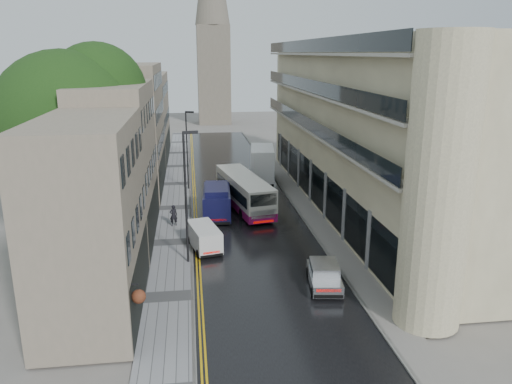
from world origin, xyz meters
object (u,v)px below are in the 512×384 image
object	(u,v)px
lamp_post_near	(186,199)
lamp_post_far	(187,151)
pedestrian	(174,215)
white_lorry	(252,169)
white_van	(198,246)
tree_near	(69,148)
tree_far	(105,130)
navy_van	(204,207)
silver_hatchback	(313,285)
cream_bus	(242,202)

from	to	relation	value
lamp_post_near	lamp_post_far	xyz separation A→B (m)	(0.08, 18.05, -0.40)
pedestrian	white_lorry	bearing A→B (deg)	-138.18
white_lorry	lamp_post_near	bearing A→B (deg)	-102.53
white_van	lamp_post_far	bearing A→B (deg)	79.37
white_lorry	tree_near	bearing A→B (deg)	-129.22
tree_far	lamp_post_near	world-z (taller)	tree_far
navy_van	pedestrian	xyz separation A→B (m)	(-2.39, -0.30, -0.44)
silver_hatchback	white_van	world-z (taller)	white_van
pedestrian	tree_near	bearing A→B (deg)	9.12
tree_far	tree_near	bearing A→B (deg)	-91.32
cream_bus	white_lorry	size ratio (longest dim) A/B	1.39
tree_near	cream_bus	size ratio (longest dim) A/B	1.33
white_lorry	silver_hatchback	bearing A→B (deg)	-81.66
white_lorry	lamp_post_far	size ratio (longest dim) A/B	0.99
cream_bus	white_lorry	world-z (taller)	white_lorry
tree_near	lamp_post_near	bearing A→B (deg)	-29.82
cream_bus	lamp_post_near	world-z (taller)	lamp_post_near
silver_hatchback	lamp_post_far	size ratio (longest dim) A/B	0.51
white_lorry	pedestrian	distance (m)	13.12
tree_near	pedestrian	size ratio (longest dim) A/B	8.28
cream_bus	silver_hatchback	distance (m)	14.17
tree_near	lamp_post_near	xyz separation A→B (m)	(7.72, -4.43, -2.61)
silver_hatchback	lamp_post_near	size ratio (longest dim) A/B	0.46
tree_near	lamp_post_near	size ratio (longest dim) A/B	1.65
tree_far	lamp_post_near	size ratio (longest dim) A/B	1.48
lamp_post_far	pedestrian	bearing A→B (deg)	-77.04
white_van	lamp_post_near	size ratio (longest dim) A/B	0.45
white_lorry	white_van	distance (m)	18.07
tree_far	lamp_post_near	xyz separation A→B (m)	(7.42, -17.43, -1.90)
cream_bus	white_lorry	distance (m)	9.80
tree_near	navy_van	world-z (taller)	tree_near
lamp_post_near	white_van	bearing A→B (deg)	39.17
white_van	lamp_post_near	distance (m)	3.60
pedestrian	navy_van	bearing A→B (deg)	174.08
silver_hatchback	lamp_post_far	bearing A→B (deg)	113.82
navy_van	pedestrian	distance (m)	2.45
white_van	white_lorry	bearing A→B (deg)	58.83
tree_near	white_van	world-z (taller)	tree_near
tree_far	navy_van	xyz separation A→B (m)	(8.72, -9.97, -4.83)
tree_far	navy_van	distance (m)	14.10
cream_bus	pedestrian	bearing A→B (deg)	-178.66
white_lorry	silver_hatchback	world-z (taller)	white_lorry
tree_far	white_van	bearing A→B (deg)	-64.05
lamp_post_far	tree_far	bearing A→B (deg)	-156.15
white_lorry	navy_van	bearing A→B (deg)	-108.94
silver_hatchback	pedestrian	bearing A→B (deg)	129.73
pedestrian	tree_far	bearing A→B (deg)	-71.54
tree_near	cream_bus	bearing A→B (deg)	17.79
tree_far	pedestrian	bearing A→B (deg)	-58.35
pedestrian	lamp_post_far	bearing A→B (deg)	-109.29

